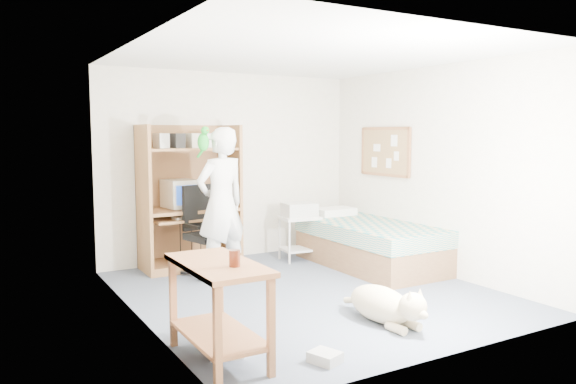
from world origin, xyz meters
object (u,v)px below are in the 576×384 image
object	(u,v)px
office_chair	(207,243)
person	(221,204)
bed	(369,244)
dog	(385,304)
computer_hutch	(189,203)
side_desk	(218,296)
printer_cart	(299,231)

from	to	relation	value
office_chair	person	distance (m)	0.59
bed	dog	bearing A→B (deg)	-124.55
dog	computer_hutch	bearing A→B (deg)	101.18
computer_hutch	bed	world-z (taller)	computer_hutch
computer_hutch	person	xyz separation A→B (m)	(0.11, -0.78, 0.06)
side_desk	person	size ratio (longest dim) A/B	0.57
printer_cart	side_desk	bearing A→B (deg)	-124.91
person	office_chair	bearing A→B (deg)	-91.50
office_chair	dog	bearing A→B (deg)	-86.87
person	printer_cart	world-z (taller)	person
office_chair	dog	size ratio (longest dim) A/B	1.00
dog	printer_cart	distance (m)	2.63
office_chair	side_desk	bearing A→B (deg)	-123.14
bed	dog	size ratio (longest dim) A/B	1.91
computer_hutch	office_chair	distance (m)	0.65
computer_hutch	dog	xyz separation A→B (m)	(0.76, -2.92, -0.65)
dog	bed	bearing A→B (deg)	52.00
side_desk	printer_cart	bearing A→B (deg)	48.59
printer_cart	dog	bearing A→B (deg)	-97.73
computer_hutch	printer_cart	bearing A→B (deg)	-15.09
computer_hutch	side_desk	bearing A→B (deg)	-106.14
bed	printer_cart	bearing A→B (deg)	128.64
person	printer_cart	xyz separation A→B (m)	(1.30, 0.40, -0.49)
office_chair	printer_cart	size ratio (longest dim) A/B	1.79
dog	office_chair	bearing A→B (deg)	102.83
person	side_desk	bearing A→B (deg)	52.88
bed	person	world-z (taller)	person
bed	computer_hutch	bearing A→B (deg)	150.71
person	bed	bearing A→B (deg)	156.51
office_chair	person	size ratio (longest dim) A/B	0.60
computer_hutch	side_desk	distance (m)	3.08
office_chair	person	bearing A→B (deg)	-91.50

